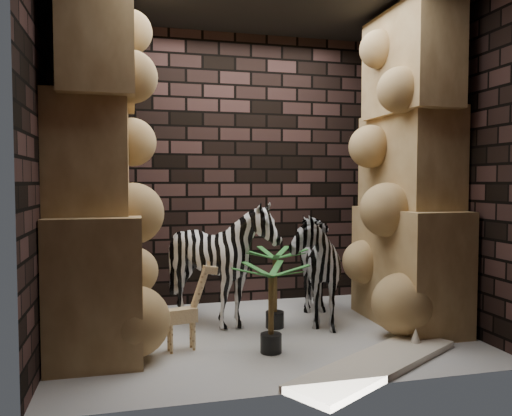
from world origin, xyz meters
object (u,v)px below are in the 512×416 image
object	(u,v)px
zebra_left	(221,270)
palm_front	(275,288)
giraffe_toy	(181,306)
palm_back	(271,308)
zebra_right	(309,256)
surfboard	(377,364)

from	to	relation	value
zebra_left	palm_front	distance (m)	0.53
palm_front	zebra_left	bearing A→B (deg)	161.35
giraffe_toy	palm_back	world-z (taller)	giraffe_toy
zebra_right	giraffe_toy	bearing A→B (deg)	-147.16
giraffe_toy	palm_back	size ratio (longest dim) A/B	1.01
zebra_right	palm_front	distance (m)	0.49
palm_back	giraffe_toy	bearing A→B (deg)	162.47
zebra_left	giraffe_toy	world-z (taller)	zebra_left
zebra_left	palm_front	bearing A→B (deg)	-14.56
giraffe_toy	palm_front	xyz separation A→B (m)	(0.90, 0.43, 0.01)
zebra_left	palm_back	distance (m)	0.87
zebra_left	surfboard	bearing A→B (deg)	-50.48
zebra_right	zebra_left	size ratio (longest dim) A/B	1.08
zebra_right	giraffe_toy	distance (m)	1.44
giraffe_toy	palm_back	distance (m)	0.72
giraffe_toy	surfboard	world-z (taller)	giraffe_toy
zebra_left	surfboard	distance (m)	1.68
zebra_right	giraffe_toy	world-z (taller)	zebra_right
giraffe_toy	surfboard	distance (m)	1.56
palm_front	palm_back	world-z (taller)	palm_front
zebra_right	surfboard	world-z (taller)	zebra_right
giraffe_toy	palm_front	distance (m)	1.00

